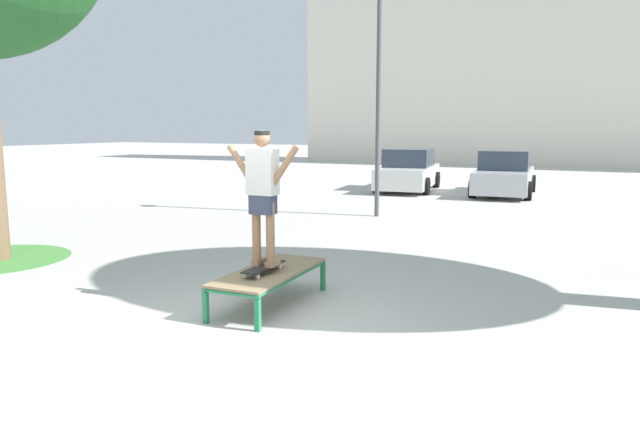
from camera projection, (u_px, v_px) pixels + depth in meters
name	position (u px, v px, depth m)	size (l,w,h in m)	color
ground_plane	(245.00, 331.00, 6.62)	(120.00, 120.00, 0.00)	#B7B5AD
building_facade	(608.00, 39.00, 32.83)	(35.97, 4.00, 14.35)	silver
skate_box	(269.00, 274.00, 7.51)	(0.82, 1.92, 0.46)	#237A4C
skateboard	(264.00, 267.00, 7.36)	(0.21, 0.80, 0.09)	black
skater	(263.00, 189.00, 7.22)	(1.00, 0.29, 1.69)	#8E6647
car_white	(408.00, 171.00, 21.16)	(2.30, 4.38, 1.50)	silver
car_silver	(504.00, 174.00, 19.75)	(2.11, 4.29, 1.50)	#B7BABF
light_post	(379.00, 64.00, 14.51)	(0.36, 0.36, 5.83)	#4C4C51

